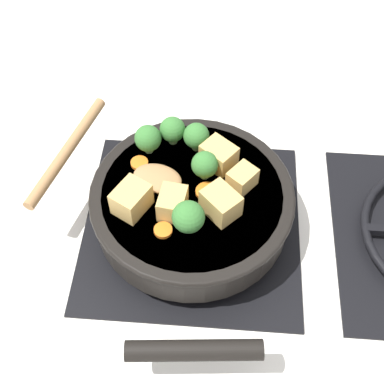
# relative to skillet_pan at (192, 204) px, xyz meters

# --- Properties ---
(ground_plane) EXTENTS (2.40, 2.40, 0.00)m
(ground_plane) POSITION_rel_skillet_pan_xyz_m (-0.00, -0.00, -0.06)
(ground_plane) COLOR white
(front_burner_grate) EXTENTS (0.31, 0.31, 0.03)m
(front_burner_grate) POSITION_rel_skillet_pan_xyz_m (-0.00, -0.00, -0.05)
(front_burner_grate) COLOR black
(front_burner_grate) RESTS_ON ground_plane
(skillet_pan) EXTENTS (0.37, 0.28, 0.06)m
(skillet_pan) POSITION_rel_skillet_pan_xyz_m (0.00, 0.00, 0.00)
(skillet_pan) COLOR black
(skillet_pan) RESTS_ON front_burner_grate
(wooden_spoon) EXTENTS (0.20, 0.21, 0.02)m
(wooden_spoon) POSITION_rel_skillet_pan_xyz_m (-0.04, -0.12, 0.03)
(wooden_spoon) COLOR #A87A4C
(wooden_spoon) RESTS_ON skillet_pan
(tofu_cube_center_large) EXTENTS (0.05, 0.05, 0.03)m
(tofu_cube_center_large) POSITION_rel_skillet_pan_xyz_m (-0.02, 0.07, 0.04)
(tofu_cube_center_large) COLOR tan
(tofu_cube_center_large) RESTS_ON skillet_pan
(tofu_cube_near_handle) EXTENTS (0.06, 0.05, 0.04)m
(tofu_cube_near_handle) POSITION_rel_skillet_pan_xyz_m (0.03, -0.08, 0.04)
(tofu_cube_near_handle) COLOR tan
(tofu_cube_near_handle) RESTS_ON skillet_pan
(tofu_cube_east_chunk) EXTENTS (0.05, 0.06, 0.03)m
(tofu_cube_east_chunk) POSITION_rel_skillet_pan_xyz_m (-0.05, 0.03, 0.04)
(tofu_cube_east_chunk) COLOR tan
(tofu_cube_east_chunk) RESTS_ON skillet_pan
(tofu_cube_west_chunk) EXTENTS (0.06, 0.06, 0.04)m
(tofu_cube_west_chunk) POSITION_rel_skillet_pan_xyz_m (0.03, 0.04, 0.04)
(tofu_cube_west_chunk) COLOR tan
(tofu_cube_west_chunk) RESTS_ON skillet_pan
(tofu_cube_back_piece) EXTENTS (0.05, 0.04, 0.03)m
(tofu_cube_back_piece) POSITION_rel_skillet_pan_xyz_m (0.03, -0.02, 0.04)
(tofu_cube_back_piece) COLOR tan
(tofu_cube_back_piece) RESTS_ON skillet_pan
(broccoli_floret_near_spoon) EXTENTS (0.04, 0.04, 0.04)m
(broccoli_floret_near_spoon) POSITION_rel_skillet_pan_xyz_m (-0.07, -0.07, 0.05)
(broccoli_floret_near_spoon) COLOR #709956
(broccoli_floret_near_spoon) RESTS_ON skillet_pan
(broccoli_floret_center_top) EXTENTS (0.04, 0.04, 0.05)m
(broccoli_floret_center_top) POSITION_rel_skillet_pan_xyz_m (0.06, -0.00, 0.05)
(broccoli_floret_center_top) COLOR #709956
(broccoli_floret_center_top) RESTS_ON skillet_pan
(broccoli_floret_east_rim) EXTENTS (0.04, 0.04, 0.04)m
(broccoli_floret_east_rim) POSITION_rel_skillet_pan_xyz_m (-0.03, 0.01, 0.05)
(broccoli_floret_east_rim) COLOR #709956
(broccoli_floret_east_rim) RESTS_ON skillet_pan
(broccoli_floret_west_rim) EXTENTS (0.04, 0.04, 0.04)m
(broccoli_floret_west_rim) POSITION_rel_skillet_pan_xyz_m (-0.08, 0.00, 0.05)
(broccoli_floret_west_rim) COLOR #709956
(broccoli_floret_west_rim) RESTS_ON skillet_pan
(broccoli_floret_north_edge) EXTENTS (0.04, 0.04, 0.04)m
(broccoli_floret_north_edge) POSITION_rel_skillet_pan_xyz_m (-0.09, -0.03, 0.05)
(broccoli_floret_north_edge) COLOR #709956
(broccoli_floret_north_edge) RESTS_ON skillet_pan
(carrot_slice_orange_thin) EXTENTS (0.02, 0.02, 0.01)m
(carrot_slice_orange_thin) POSITION_rel_skillet_pan_xyz_m (-0.04, -0.08, 0.03)
(carrot_slice_orange_thin) COLOR orange
(carrot_slice_orange_thin) RESTS_ON skillet_pan
(carrot_slice_near_center) EXTENTS (0.02, 0.02, 0.01)m
(carrot_slice_near_center) POSITION_rel_skillet_pan_xyz_m (0.06, -0.03, 0.03)
(carrot_slice_near_center) COLOR orange
(carrot_slice_near_center) RESTS_ON skillet_pan
(carrot_slice_edge_slice) EXTENTS (0.03, 0.03, 0.01)m
(carrot_slice_edge_slice) POSITION_rel_skillet_pan_xyz_m (-0.00, 0.02, 0.03)
(carrot_slice_edge_slice) COLOR orange
(carrot_slice_edge_slice) RESTS_ON skillet_pan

